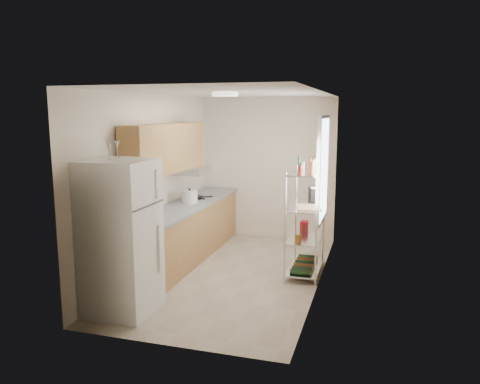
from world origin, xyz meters
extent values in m
cube|color=#AEA28D|center=(0.00, 0.00, -0.01)|extent=(2.50, 4.40, 0.01)
cube|color=white|center=(0.00, 0.00, 2.60)|extent=(2.50, 4.40, 0.01)
cube|color=#F0E0C8|center=(0.00, 2.21, 1.30)|extent=(2.50, 0.01, 2.60)
cube|color=#F0E0C8|center=(0.00, -2.21, 1.30)|extent=(2.50, 0.01, 2.60)
cube|color=#F0E0C8|center=(-1.25, 0.00, 1.30)|extent=(0.01, 4.40, 2.60)
cube|color=#F0E0C8|center=(1.25, 0.00, 1.30)|extent=(0.01, 4.40, 2.60)
cube|color=#B2874C|center=(-0.92, 0.44, 0.43)|extent=(0.60, 3.48, 0.86)
cube|color=gray|center=(-0.90, 0.44, 0.88)|extent=(0.63, 3.51, 0.04)
cube|color=#B7BABC|center=(-0.94, -0.70, 0.88)|extent=(0.52, 0.44, 0.04)
cube|color=#B7BABC|center=(-0.64, 1.80, 0.46)|extent=(0.01, 0.55, 0.72)
cube|color=#B2874C|center=(-1.05, 0.10, 1.81)|extent=(0.33, 2.20, 0.72)
cube|color=#B7BABC|center=(-1.00, 0.90, 1.39)|extent=(0.50, 0.60, 0.12)
cube|color=white|center=(1.23, 0.35, 1.55)|extent=(0.06, 1.00, 1.46)
cube|color=silver|center=(1.00, 0.30, 0.10)|extent=(0.45, 0.90, 0.02)
cube|color=silver|center=(1.00, 0.30, 0.55)|extent=(0.45, 0.90, 0.02)
cube|color=silver|center=(1.00, 0.30, 1.00)|extent=(0.45, 0.90, 0.02)
cube|color=silver|center=(1.00, 0.30, 1.50)|extent=(0.45, 0.90, 0.02)
cylinder|color=silver|center=(0.79, -0.14, 0.78)|extent=(0.02, 0.02, 1.55)
cylinder|color=silver|center=(0.79, 0.74, 0.78)|extent=(0.02, 0.02, 1.55)
cylinder|color=silver|center=(1.22, -0.14, 0.78)|extent=(0.02, 0.02, 1.55)
cylinder|color=silver|center=(1.22, 0.74, 0.78)|extent=(0.02, 0.02, 1.55)
cylinder|color=white|center=(0.00, -0.30, 2.57)|extent=(0.34, 0.34, 0.05)
cube|color=silver|center=(-0.87, -1.57, 0.90)|extent=(0.75, 0.75, 1.81)
cylinder|color=silver|center=(-0.90, 0.60, 1.00)|extent=(0.25, 0.25, 0.20)
cylinder|color=black|center=(-1.02, 0.95, 0.92)|extent=(0.34, 0.34, 0.05)
cylinder|color=black|center=(-0.95, 0.95, 0.92)|extent=(0.34, 0.34, 0.05)
cube|color=tan|center=(1.07, 0.16, 1.03)|extent=(0.41, 0.48, 0.03)
cube|color=black|center=(1.10, 0.53, 1.14)|extent=(0.22, 0.26, 0.27)
cube|color=#AD1522|center=(0.94, 0.63, 0.64)|extent=(0.11, 0.15, 0.16)
camera|label=1|loc=(1.95, -6.23, 2.35)|focal=35.00mm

